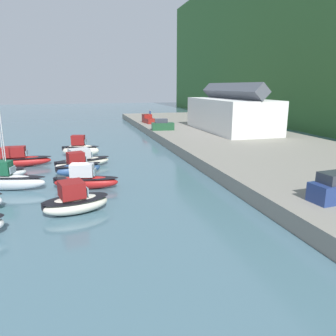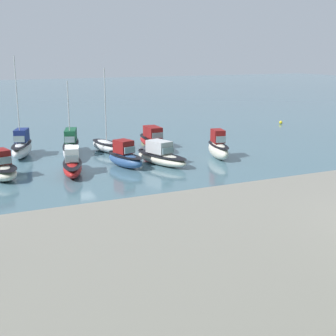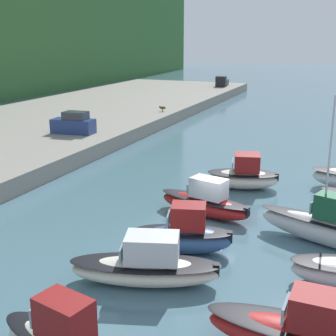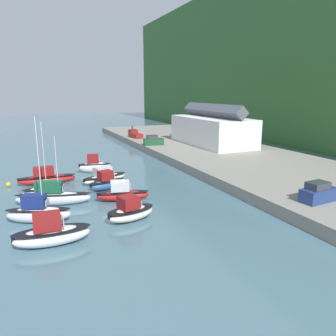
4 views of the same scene
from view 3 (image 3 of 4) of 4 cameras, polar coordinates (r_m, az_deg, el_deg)
The scene contains 9 objects.
ground_plane at distance 28.29m, azimuth 5.59°, elevation -6.56°, with size 320.00×320.00×0.00m, color slate.
moored_boat_1 at distance 21.37m, azimuth -2.64°, elevation -11.84°, with size 4.13×7.16×2.33m.
moored_boat_2 at distance 24.13m, azimuth 2.02°, elevation -8.14°, with size 3.18×5.34×2.60m.
moored_boat_3 at distance 28.95m, azimuth 4.53°, elevation -4.13°, with size 3.14×6.48×2.44m.
moored_boat_4 at distance 34.38m, azimuth 9.21°, elevation -0.93°, with size 3.70×5.60×2.56m.
moored_boat_7 at distance 26.13m, azimuth 19.77°, elevation -6.94°, with size 4.04×8.60×7.95m.
parked_car_1 at distance 47.10m, azimuth -11.43°, elevation 5.28°, with size 2.19×4.35×2.16m.
pickup_truck_0 at distance 90.24m, azimuth 6.58°, elevation 10.41°, with size 4.95×2.58×1.90m.
dog_on_quay at distance 59.71m, azimuth -0.68°, elevation 7.35°, with size 0.57×0.87×0.68m.
Camera 3 is at (-25.09, -7.36, 10.80)m, focal length 50.00 mm.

